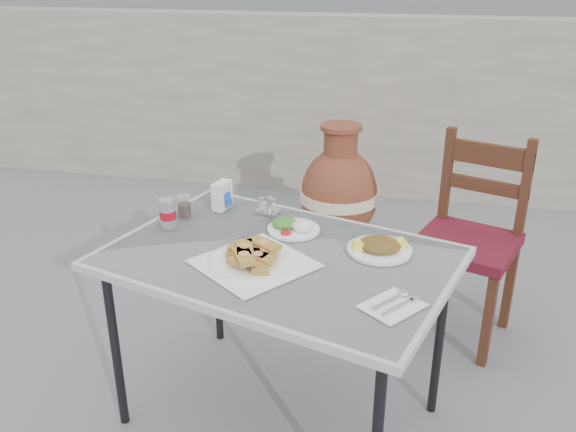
% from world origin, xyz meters
% --- Properties ---
extents(ground, '(80.00, 80.00, 0.00)m').
position_xyz_m(ground, '(0.00, 0.00, 0.00)').
color(ground, slate).
rests_on(ground, ground).
extents(cafe_table, '(1.27, 1.03, 0.67)m').
position_xyz_m(cafe_table, '(-0.01, 0.08, 0.62)').
color(cafe_table, black).
rests_on(cafe_table, ground).
extents(pide_plate, '(0.44, 0.44, 0.07)m').
position_xyz_m(pide_plate, '(-0.07, -0.00, 0.70)').
color(pide_plate, white).
rests_on(pide_plate, cafe_table).
extents(salad_rice_plate, '(0.19, 0.19, 0.05)m').
position_xyz_m(salad_rice_plate, '(0.00, 0.26, 0.69)').
color(salad_rice_plate, white).
rests_on(salad_rice_plate, cafe_table).
extents(salad_chopped_plate, '(0.21, 0.21, 0.05)m').
position_xyz_m(salad_chopped_plate, '(0.31, 0.17, 0.69)').
color(salad_chopped_plate, white).
rests_on(salad_chopped_plate, cafe_table).
extents(soda_can, '(0.06, 0.06, 0.11)m').
position_xyz_m(soda_can, '(-0.44, 0.20, 0.72)').
color(soda_can, silver).
rests_on(soda_can, cafe_table).
extents(cola_glass, '(0.06, 0.06, 0.08)m').
position_xyz_m(cola_glass, '(-0.42, 0.31, 0.71)').
color(cola_glass, white).
rests_on(cola_glass, cafe_table).
extents(napkin_holder, '(0.07, 0.10, 0.11)m').
position_xyz_m(napkin_holder, '(-0.30, 0.41, 0.72)').
color(napkin_holder, white).
rests_on(napkin_holder, cafe_table).
extents(condiment_caddy, '(0.10, 0.09, 0.06)m').
position_xyz_m(condiment_caddy, '(-0.12, 0.41, 0.69)').
color(condiment_caddy, silver).
rests_on(condiment_caddy, cafe_table).
extents(cutlery_napkin, '(0.20, 0.21, 0.01)m').
position_xyz_m(cutlery_napkin, '(0.38, -0.15, 0.67)').
color(cutlery_napkin, white).
rests_on(cutlery_napkin, cafe_table).
extents(chair, '(0.50, 0.50, 0.88)m').
position_xyz_m(chair, '(0.66, 0.81, 0.46)').
color(chair, '#391A0F').
rests_on(chair, ground).
extents(terracotta_urn, '(0.43, 0.43, 0.75)m').
position_xyz_m(terracotta_urn, '(0.01, 1.45, 0.35)').
color(terracotta_urn, brown).
rests_on(terracotta_urn, ground).
extents(back_wall, '(6.00, 0.25, 1.20)m').
position_xyz_m(back_wall, '(0.00, 2.50, 0.60)').
color(back_wall, '#A39888').
rests_on(back_wall, ground).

